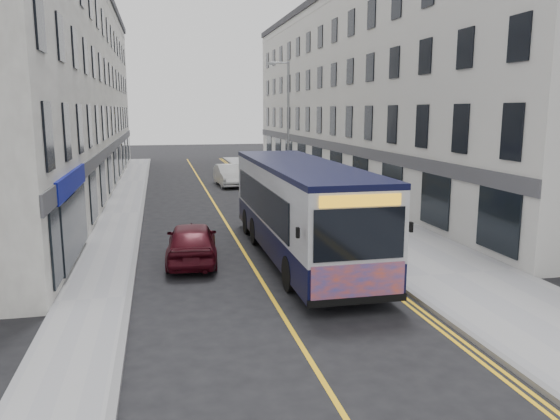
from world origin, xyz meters
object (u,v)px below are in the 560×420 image
streetlamp (287,127)px  bicycle (364,236)px  car_white (229,175)px  pedestrian_far (342,187)px  city_bus (300,207)px  pedestrian_near (303,186)px  car_maroon (192,242)px

streetlamp → bicycle: bearing=-88.9°
bicycle → car_white: bearing=-10.3°
pedestrian_far → car_white: size_ratio=0.34×
city_bus → car_white: (-0.07, 19.72, -1.14)m
pedestrian_near → car_white: (-2.99, 9.12, -0.37)m
pedestrian_far → car_maroon: 14.25m
pedestrian_near → car_white: 9.61m
city_bus → car_maroon: size_ratio=2.76×
pedestrian_far → car_maroon: bearing=-147.2°
bicycle → city_bus: bearing=76.0°
bicycle → car_maroon: (-6.40, 0.07, 0.08)m
car_white → car_maroon: (-3.80, -19.47, -0.02)m
streetlamp → pedestrian_far: size_ratio=5.14×
pedestrian_far → pedestrian_near: bearing=174.3°
city_bus → bicycle: 2.82m
car_white → streetlamp: bearing=-76.7°
city_bus → pedestrian_near: bearing=74.6°
car_white → bicycle: bearing=-85.9°
bicycle → car_white: car_white is taller
streetlamp → city_bus: size_ratio=0.67×
car_maroon → pedestrian_near: bearing=-119.0°
city_bus → car_white: size_ratio=2.61×
bicycle → streetlamp: bearing=-16.8°
streetlamp → car_maroon: bearing=-117.9°
city_bus → streetlamp: bearing=79.1°
city_bus → pedestrian_far: bearing=64.1°
pedestrian_far → car_white: bearing=105.6°
pedestrian_near → pedestrian_far: pedestrian_near is taller
streetlamp → pedestrian_far: streetlamp is taller
bicycle → pedestrian_near: (0.39, 10.42, 0.46)m
bicycle → car_maroon: bearing=71.4°
streetlamp → pedestrian_near: (0.62, -1.28, -3.26)m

